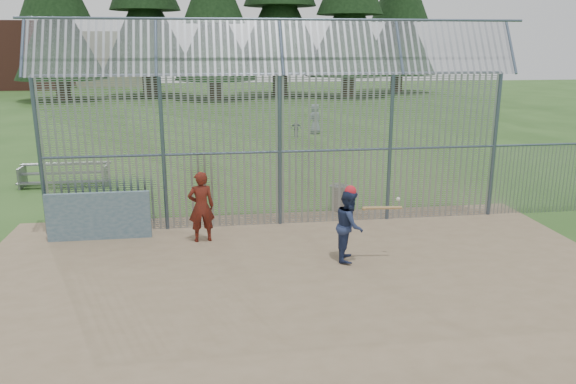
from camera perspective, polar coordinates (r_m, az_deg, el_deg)
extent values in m
plane|color=#2D511E|center=(12.01, 1.37, -8.45)|extent=(120.00, 120.00, 0.00)
cube|color=#756047|center=(11.56, 1.79, -9.37)|extent=(14.00, 10.00, 0.02)
cube|color=#38566B|center=(14.64, -18.66, -2.33)|extent=(2.50, 0.12, 1.20)
imported|color=navy|center=(12.60, 6.27, -3.38)|extent=(0.81, 0.93, 1.62)
imported|color=maroon|center=(13.84, -8.81, -1.48)|extent=(0.69, 0.51, 1.76)
imported|color=slate|center=(30.58, 2.77, 7.45)|extent=(0.94, 0.86, 1.62)
imported|color=slate|center=(29.27, 0.86, 6.47)|extent=(0.60, 0.42, 0.95)
sphere|color=red|center=(12.37, 6.37, 0.08)|extent=(0.26, 0.26, 0.26)
cylinder|color=#AA7F4C|center=(12.52, 9.60, -1.59)|extent=(0.85, 0.15, 0.07)
sphere|color=#AA7F4C|center=(12.40, 7.70, -1.68)|extent=(0.09, 0.09, 0.09)
sphere|color=white|center=(12.77, 11.13, -0.71)|extent=(0.09, 0.09, 0.09)
cylinder|color=gray|center=(16.50, 5.18, -0.67)|extent=(0.52, 0.52, 0.70)
cylinder|color=#9EA0A5|center=(16.41, 5.21, 0.58)|extent=(0.56, 0.56, 0.05)
sphere|color=#9EA0A5|center=(16.40, 5.21, 0.75)|extent=(0.10, 0.10, 0.10)
cube|color=slate|center=(20.45, -21.87, 0.92)|extent=(3.00, 0.25, 0.05)
cube|color=gray|center=(20.73, -21.72, 1.82)|extent=(3.00, 0.25, 0.05)
cube|color=gray|center=(21.01, -21.57, 2.70)|extent=(3.00, 0.25, 0.05)
cube|color=slate|center=(21.12, -25.38, 1.39)|extent=(0.06, 0.90, 0.70)
cube|color=slate|center=(20.46, -17.88, 1.72)|extent=(0.06, 0.90, 0.70)
cylinder|color=#47566B|center=(15.21, -23.89, 3.16)|extent=(0.10, 0.10, 4.00)
cylinder|color=#47566B|center=(14.68, -12.55, 3.70)|extent=(0.10, 0.10, 4.00)
cylinder|color=#47566B|center=(14.75, -0.83, 4.11)|extent=(0.10, 0.10, 4.00)
cylinder|color=#47566B|center=(15.42, 10.33, 4.34)|extent=(0.10, 0.10, 4.00)
cylinder|color=#47566B|center=(16.61, 20.23, 4.41)|extent=(0.10, 0.10, 4.00)
cylinder|color=#47566B|center=(14.51, -0.86, 11.89)|extent=(12.00, 0.07, 0.07)
cylinder|color=#47566B|center=(14.75, -0.83, 4.11)|extent=(12.00, 0.06, 0.06)
cube|color=gray|center=(14.75, -0.83, 4.11)|extent=(12.00, 0.02, 4.00)
cube|color=gray|center=(14.12, -0.67, 14.45)|extent=(12.00, 0.77, 1.31)
cylinder|color=#47566B|center=(16.80, 19.93, 1.06)|extent=(0.08, 0.08, 2.00)
cylinder|color=#332319|center=(52.40, -21.94, 10.31)|extent=(1.19, 1.19, 3.06)
cylinder|color=#332319|center=(54.20, -13.89, 11.24)|extent=(1.33, 1.33, 3.42)
cylinder|color=#332319|center=(49.99, -7.32, 10.96)|extent=(1.12, 1.12, 2.88)
cylinder|color=#332319|center=(53.40, -0.81, 11.71)|extent=(1.40, 1.40, 3.60)
cylinder|color=#332319|center=(52.56, 6.11, 11.38)|extent=(1.26, 1.26, 3.24)
cylinder|color=#332319|center=(58.11, 10.98, 11.44)|extent=(1.19, 1.19, 3.06)
cube|color=brown|center=(68.90, -25.83, 12.41)|extent=(10.00, 8.00, 7.00)
cube|color=#B2A58C|center=(69.64, -16.99, 12.81)|extent=(8.00, 7.00, 6.00)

